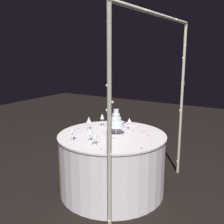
{
  "coord_description": "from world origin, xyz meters",
  "views": [
    {
      "loc": [
        2.68,
        1.62,
        1.72
      ],
      "look_at": [
        0.0,
        0.0,
        1.02
      ],
      "focal_mm": 43.4,
      "sensor_mm": 36.0,
      "label": 1
    }
  ],
  "objects_px": {
    "main_table": "(112,163)",
    "wine_glass_4": "(102,117)",
    "wine_glass_2": "(72,130)",
    "tiered_cake": "(116,122)",
    "wine_glass_5": "(129,121)",
    "wine_glass_0": "(89,120)",
    "wine_glass_3": "(90,132)",
    "decorative_arch": "(156,86)",
    "wine_glass_1": "(95,135)",
    "cake_knife": "(120,126)"
  },
  "relations": [
    {
      "from": "wine_glass_0",
      "to": "wine_glass_1",
      "type": "distance_m",
      "value": 0.57
    },
    {
      "from": "wine_glass_0",
      "to": "wine_glass_5",
      "type": "height_order",
      "value": "wine_glass_0"
    },
    {
      "from": "tiered_cake",
      "to": "wine_glass_3",
      "type": "relative_size",
      "value": 2.03
    },
    {
      "from": "tiered_cake",
      "to": "wine_glass_0",
      "type": "distance_m",
      "value": 0.39
    },
    {
      "from": "main_table",
      "to": "cake_knife",
      "type": "xyz_separation_m",
      "value": [
        -0.38,
        -0.11,
        0.37
      ]
    },
    {
      "from": "main_table",
      "to": "wine_glass_3",
      "type": "xyz_separation_m",
      "value": [
        0.35,
        -0.07,
        0.48
      ]
    },
    {
      "from": "decorative_arch",
      "to": "wine_glass_2",
      "type": "height_order",
      "value": "decorative_arch"
    },
    {
      "from": "wine_glass_2",
      "to": "cake_knife",
      "type": "relative_size",
      "value": 0.75
    },
    {
      "from": "decorative_arch",
      "to": "wine_glass_4",
      "type": "relative_size",
      "value": 11.76
    },
    {
      "from": "decorative_arch",
      "to": "main_table",
      "type": "xyz_separation_m",
      "value": [
        -0.0,
        -0.55,
        -0.99
      ]
    },
    {
      "from": "wine_glass_0",
      "to": "wine_glass_2",
      "type": "relative_size",
      "value": 0.97
    },
    {
      "from": "wine_glass_5",
      "to": "wine_glass_2",
      "type": "bearing_deg",
      "value": -24.96
    },
    {
      "from": "wine_glass_1",
      "to": "wine_glass_4",
      "type": "xyz_separation_m",
      "value": [
        -0.65,
        -0.33,
        0.02
      ]
    },
    {
      "from": "wine_glass_3",
      "to": "tiered_cake",
      "type": "bearing_deg",
      "value": 163.65
    },
    {
      "from": "wine_glass_1",
      "to": "wine_glass_3",
      "type": "height_order",
      "value": "wine_glass_1"
    },
    {
      "from": "wine_glass_0",
      "to": "wine_glass_4",
      "type": "height_order",
      "value": "wine_glass_4"
    },
    {
      "from": "wine_glass_2",
      "to": "wine_glass_4",
      "type": "relative_size",
      "value": 1.02
    },
    {
      "from": "wine_glass_4",
      "to": "cake_knife",
      "type": "height_order",
      "value": "wine_glass_4"
    },
    {
      "from": "wine_glass_3",
      "to": "main_table",
      "type": "bearing_deg",
      "value": 168.74
    },
    {
      "from": "main_table",
      "to": "wine_glass_4",
      "type": "relative_size",
      "value": 7.37
    },
    {
      "from": "wine_glass_3",
      "to": "cake_knife",
      "type": "height_order",
      "value": "wine_glass_3"
    },
    {
      "from": "tiered_cake",
      "to": "wine_glass_1",
      "type": "height_order",
      "value": "tiered_cake"
    },
    {
      "from": "wine_glass_1",
      "to": "wine_glass_3",
      "type": "bearing_deg",
      "value": -122.54
    },
    {
      "from": "main_table",
      "to": "wine_glass_3",
      "type": "height_order",
      "value": "wine_glass_3"
    },
    {
      "from": "wine_glass_1",
      "to": "wine_glass_3",
      "type": "xyz_separation_m",
      "value": [
        -0.07,
        -0.11,
        -0.0
      ]
    },
    {
      "from": "wine_glass_1",
      "to": "cake_knife",
      "type": "bearing_deg",
      "value": -169.61
    },
    {
      "from": "wine_glass_1",
      "to": "wine_glass_2",
      "type": "relative_size",
      "value": 0.87
    },
    {
      "from": "tiered_cake",
      "to": "wine_glass_0",
      "type": "relative_size",
      "value": 1.78
    },
    {
      "from": "decorative_arch",
      "to": "wine_glass_3",
      "type": "xyz_separation_m",
      "value": [
        0.35,
        -0.62,
        -0.51
      ]
    },
    {
      "from": "main_table",
      "to": "wine_glass_1",
      "type": "height_order",
      "value": "wine_glass_1"
    },
    {
      "from": "wine_glass_0",
      "to": "wine_glass_4",
      "type": "xyz_separation_m",
      "value": [
        -0.23,
        0.05,
        0.0
      ]
    },
    {
      "from": "decorative_arch",
      "to": "main_table",
      "type": "distance_m",
      "value": 1.13
    },
    {
      "from": "main_table",
      "to": "wine_glass_1",
      "type": "relative_size",
      "value": 8.36
    },
    {
      "from": "wine_glass_5",
      "to": "wine_glass_3",
      "type": "bearing_deg",
      "value": -14.56
    },
    {
      "from": "wine_glass_2",
      "to": "tiered_cake",
      "type": "bearing_deg",
      "value": 148.99
    },
    {
      "from": "wine_glass_0",
      "to": "wine_glass_5",
      "type": "distance_m",
      "value": 0.52
    },
    {
      "from": "main_table",
      "to": "wine_glass_5",
      "type": "distance_m",
      "value": 0.57
    },
    {
      "from": "wine_glass_3",
      "to": "wine_glass_5",
      "type": "distance_m",
      "value": 0.65
    },
    {
      "from": "decorative_arch",
      "to": "tiered_cake",
      "type": "xyz_separation_m",
      "value": [
        -0.03,
        -0.51,
        -0.47
      ]
    },
    {
      "from": "wine_glass_1",
      "to": "wine_glass_4",
      "type": "height_order",
      "value": "wine_glass_4"
    },
    {
      "from": "wine_glass_4",
      "to": "cake_knife",
      "type": "bearing_deg",
      "value": 131.24
    },
    {
      "from": "decorative_arch",
      "to": "wine_glass_5",
      "type": "relative_size",
      "value": 13.04
    },
    {
      "from": "wine_glass_3",
      "to": "cake_knife",
      "type": "bearing_deg",
      "value": -177.15
    },
    {
      "from": "decorative_arch",
      "to": "wine_glass_5",
      "type": "distance_m",
      "value": 0.73
    },
    {
      "from": "wine_glass_4",
      "to": "wine_glass_5",
      "type": "bearing_deg",
      "value": 97.21
    },
    {
      "from": "wine_glass_0",
      "to": "wine_glass_3",
      "type": "relative_size",
      "value": 1.14
    },
    {
      "from": "decorative_arch",
      "to": "cake_knife",
      "type": "relative_size",
      "value": 8.63
    },
    {
      "from": "tiered_cake",
      "to": "cake_knife",
      "type": "xyz_separation_m",
      "value": [
        -0.36,
        -0.15,
        -0.15
      ]
    },
    {
      "from": "cake_knife",
      "to": "main_table",
      "type": "bearing_deg",
      "value": 15.6
    },
    {
      "from": "wine_glass_2",
      "to": "wine_glass_0",
      "type": "bearing_deg",
      "value": -167.42
    }
  ]
}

